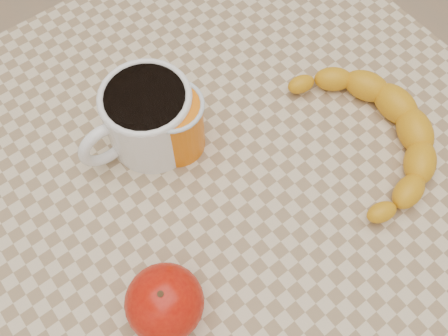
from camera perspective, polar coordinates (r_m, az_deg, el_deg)
ground at (r=1.36m, az=0.00°, el=-14.97°), size 3.00×3.00×0.00m
table at (r=0.73m, az=0.00°, el=-3.81°), size 0.80×0.80×0.75m
coffee_mug at (r=0.64m, az=-8.82°, el=5.82°), size 0.16×0.12×0.10m
orange_juice_glass at (r=0.64m, az=-5.68°, el=5.03°), size 0.08×0.08×0.09m
apple at (r=0.56m, az=-6.81°, el=-15.02°), size 0.09×0.09×0.08m
banana at (r=0.68m, az=16.39°, el=3.66°), size 0.40×0.42×0.05m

